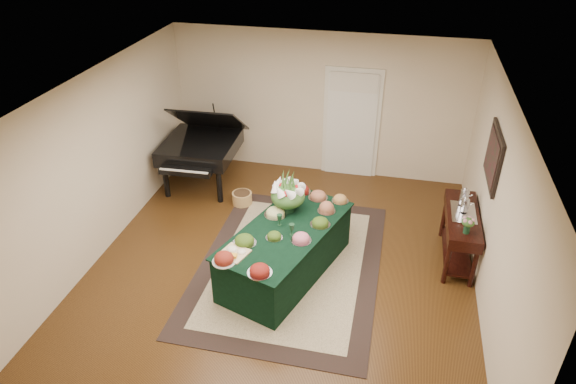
% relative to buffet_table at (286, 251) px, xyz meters
% --- Properties ---
extents(ground, '(6.00, 6.00, 0.00)m').
position_rel_buffet_table_xyz_m(ground, '(-0.09, 0.21, -0.38)').
color(ground, black).
rests_on(ground, ground).
extents(area_rug, '(2.60, 3.64, 0.01)m').
position_rel_buffet_table_xyz_m(area_rug, '(0.02, 0.17, -0.38)').
color(area_rug, black).
rests_on(area_rug, ground).
extents(kitchen_doorway, '(1.05, 0.07, 2.10)m').
position_rel_buffet_table_xyz_m(kitchen_doorway, '(0.51, 3.18, 0.64)').
color(kitchen_doorway, silver).
rests_on(kitchen_doorway, ground).
extents(buffet_table, '(1.70, 2.43, 0.76)m').
position_rel_buffet_table_xyz_m(buffet_table, '(0.00, 0.00, 0.00)').
color(buffet_table, black).
rests_on(buffet_table, ground).
extents(food_platters, '(1.51, 2.31, 0.12)m').
position_rel_buffet_table_xyz_m(food_platters, '(-0.00, 0.13, 0.42)').
color(food_platters, silver).
rests_on(food_platters, buffet_table).
extents(cutting_board, '(0.42, 0.42, 0.10)m').
position_rel_buffet_table_xyz_m(cutting_board, '(-0.52, -0.67, 0.41)').
color(cutting_board, tan).
rests_on(cutting_board, buffet_table).
extents(green_goblets, '(0.29, 0.27, 0.18)m').
position_rel_buffet_table_xyz_m(green_goblets, '(-0.00, -0.02, 0.47)').
color(green_goblets, '#15351F').
rests_on(green_goblets, buffet_table).
extents(floral_centerpiece, '(0.51, 0.51, 0.51)m').
position_rel_buffet_table_xyz_m(floral_centerpiece, '(-0.08, 0.47, 0.68)').
color(floral_centerpiece, '#15351F').
rests_on(floral_centerpiece, buffet_table).
extents(grand_piano, '(1.42, 1.59, 1.60)m').
position_rel_buffet_table_xyz_m(grand_piano, '(-2.08, 2.14, 0.40)').
color(grand_piano, black).
rests_on(grand_piano, ground).
extents(wicker_basket, '(0.35, 0.35, 0.22)m').
position_rel_buffet_table_xyz_m(wicker_basket, '(-1.17, 1.65, -0.28)').
color(wicker_basket, '#AB7F45').
rests_on(wicker_basket, ground).
extents(mahogany_sideboard, '(0.45, 1.38, 0.81)m').
position_rel_buffet_table_xyz_m(mahogany_sideboard, '(2.41, 0.85, 0.24)').
color(mahogany_sideboard, black).
rests_on(mahogany_sideboard, ground).
extents(tea_service, '(0.34, 0.58, 0.30)m').
position_rel_buffet_table_xyz_m(tea_service, '(2.41, 0.98, 0.54)').
color(tea_service, silver).
rests_on(tea_service, mahogany_sideboard).
extents(pink_bouquet, '(0.19, 0.19, 0.25)m').
position_rel_buffet_table_xyz_m(pink_bouquet, '(2.41, 0.38, 0.59)').
color(pink_bouquet, '#15351F').
rests_on(pink_bouquet, mahogany_sideboard).
extents(wall_painting, '(0.05, 0.95, 0.75)m').
position_rel_buffet_table_xyz_m(wall_painting, '(2.63, 0.85, 1.37)').
color(wall_painting, black).
rests_on(wall_painting, ground).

